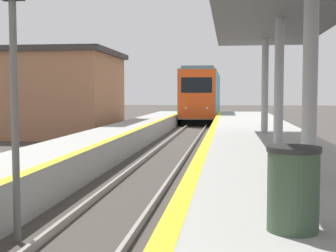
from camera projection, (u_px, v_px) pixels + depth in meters
name	position (u px, v px, depth m)	size (l,w,h in m)	color
train	(203.00, 95.00, 42.97)	(2.88, 16.92, 4.60)	black
signal_near	(13.00, 37.00, 7.61)	(0.36, 0.31, 4.91)	#595959
station_canopy	(292.00, 1.00, 10.59)	(3.75, 20.31, 3.89)	#99999E
trash_bin	(293.00, 189.00, 5.30)	(0.61, 0.61, 0.97)	#384C38
station_building	(28.00, 93.00, 27.80)	(10.65, 7.36, 4.99)	#9E6B4C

